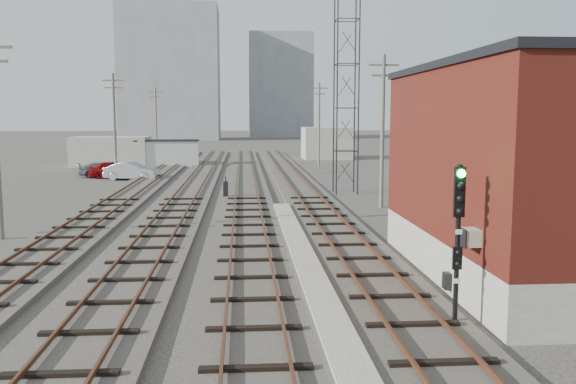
{
  "coord_description": "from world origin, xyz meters",
  "views": [
    {
      "loc": [
        -1.74,
        -7.55,
        5.47
      ],
      "look_at": [
        0.19,
        18.42,
        2.2
      ],
      "focal_mm": 38.0,
      "sensor_mm": 36.0,
      "label": 1
    }
  ],
  "objects": [
    {
      "name": "utility_pole_left_b",
      "position": [
        -12.5,
        45.0,
        4.8
      ],
      "size": [
        1.8,
        0.24,
        9.0
      ],
      "color": "#595147",
      "rests_on": "ground"
    },
    {
      "name": "ground",
      "position": [
        0.0,
        60.0,
        0.0
      ],
      "size": [
        320.0,
        320.0,
        0.0
      ],
      "primitive_type": "plane",
      "color": "#282621",
      "rests_on": "ground"
    },
    {
      "name": "car_silver",
      "position": [
        -11.21,
        45.15,
        0.76
      ],
      "size": [
        4.83,
        2.34,
        1.52
      ],
      "primitive_type": "imported",
      "rotation": [
        0.0,
        0.0,
        1.41
      ],
      "color": "#94969B",
      "rests_on": "ground"
    },
    {
      "name": "lattice_tower",
      "position": [
        5.5,
        35.0,
        7.5
      ],
      "size": [
        1.6,
        1.6,
        15.0
      ],
      "color": "black",
      "rests_on": "ground"
    },
    {
      "name": "utility_pole_right_a",
      "position": [
        6.5,
        28.0,
        4.8
      ],
      "size": [
        1.8,
        0.24,
        9.0
      ],
      "color": "#595147",
      "rests_on": "ground"
    },
    {
      "name": "car_grey",
      "position": [
        -14.25,
        48.08,
        0.65
      ],
      "size": [
        4.78,
        2.87,
        1.3
      ],
      "primitive_type": "imported",
      "rotation": [
        0.0,
        0.0,
        1.82
      ],
      "color": "slate",
      "rests_on": "ground"
    },
    {
      "name": "shed_left",
      "position": [
        -16.0,
        60.0,
        1.6
      ],
      "size": [
        8.0,
        5.0,
        3.2
      ],
      "primitive_type": "cube",
      "color": "gray",
      "rests_on": "ground"
    },
    {
      "name": "track_left",
      "position": [
        -9.5,
        39.0,
        0.11
      ],
      "size": [
        3.2,
        90.0,
        0.39
      ],
      "color": "#332D28",
      "rests_on": "ground"
    },
    {
      "name": "signal_mast",
      "position": [
        3.7,
        7.28,
        2.52
      ],
      "size": [
        0.4,
        0.42,
        4.25
      ],
      "color": "gray",
      "rests_on": "ground"
    },
    {
      "name": "apartment_left",
      "position": [
        -18.0,
        135.0,
        15.0
      ],
      "size": [
        22.0,
        14.0,
        30.0
      ],
      "primitive_type": "cube",
      "color": "gray",
      "rests_on": "ground"
    },
    {
      "name": "switch_stand",
      "position": [
        -2.88,
        32.41,
        0.66
      ],
      "size": [
        0.33,
        0.33,
        1.4
      ],
      "rotation": [
        0.0,
        0.0,
        0.01
      ],
      "color": "black",
      "rests_on": "ground"
    },
    {
      "name": "shed_right",
      "position": [
        9.0,
        70.0,
        2.0
      ],
      "size": [
        6.0,
        6.0,
        4.0
      ],
      "primitive_type": "cube",
      "color": "gray",
      "rests_on": "ground"
    },
    {
      "name": "utility_pole_right_b",
      "position": [
        6.5,
        58.0,
        4.8
      ],
      "size": [
        1.8,
        0.24,
        9.0
      ],
      "color": "#595147",
      "rests_on": "ground"
    },
    {
      "name": "brick_building",
      "position": [
        7.5,
        12.0,
        3.63
      ],
      "size": [
        6.54,
        12.2,
        7.22
      ],
      "color": "gray",
      "rests_on": "ground"
    },
    {
      "name": "track_right",
      "position": [
        2.5,
        39.0,
        0.11
      ],
      "size": [
        3.2,
        90.0,
        0.39
      ],
      "color": "#332D28",
      "rests_on": "ground"
    },
    {
      "name": "apartment_right",
      "position": [
        8.0,
        150.0,
        13.0
      ],
      "size": [
        16.0,
        12.0,
        26.0
      ],
      "primitive_type": "cube",
      "color": "gray",
      "rests_on": "ground"
    },
    {
      "name": "car_red",
      "position": [
        -13.04,
        47.2,
        0.77
      ],
      "size": [
        4.78,
        2.68,
        1.54
      ],
      "primitive_type": "imported",
      "rotation": [
        0.0,
        0.0,
        1.77
      ],
      "color": "maroon",
      "rests_on": "ground"
    },
    {
      "name": "platform_curb",
      "position": [
        0.5,
        14.0,
        0.13
      ],
      "size": [
        0.9,
        28.0,
        0.26
      ],
      "primitive_type": "cube",
      "color": "gray",
      "rests_on": "ground"
    },
    {
      "name": "utility_pole_left_c",
      "position": [
        -12.5,
        70.0,
        4.8
      ],
      "size": [
        1.8,
        0.24,
        9.0
      ],
      "color": "#595147",
      "rests_on": "ground"
    },
    {
      "name": "site_trailer",
      "position": [
        -9.93,
        59.29,
        1.46
      ],
      "size": [
        7.15,
        3.68,
        2.9
      ],
      "rotation": [
        0.0,
        0.0,
        0.1
      ],
      "color": "silver",
      "rests_on": "ground"
    },
    {
      "name": "track_mid_right",
      "position": [
        -1.5,
        39.0,
        0.11
      ],
      "size": [
        3.2,
        90.0,
        0.39
      ],
      "color": "#332D28",
      "rests_on": "ground"
    },
    {
      "name": "track_mid_left",
      "position": [
        -5.5,
        39.0,
        0.11
      ],
      "size": [
        3.2,
        90.0,
        0.39
      ],
      "color": "#332D28",
      "rests_on": "ground"
    }
  ]
}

